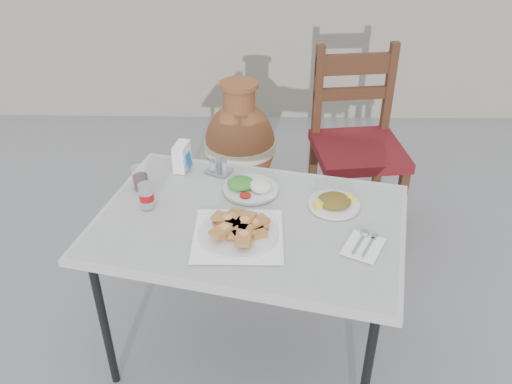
{
  "coord_description": "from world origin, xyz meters",
  "views": [
    {
      "loc": [
        0.09,
        -1.67,
        1.9
      ],
      "look_at": [
        0.06,
        0.03,
        0.79
      ],
      "focal_mm": 38.0,
      "sensor_mm": 36.0,
      "label": 1
    }
  ],
  "objects_px": {
    "condiment_caddy": "(219,167)",
    "terracotta_urn": "(240,146)",
    "salad_rice_plate": "(250,186)",
    "chair": "(357,144)",
    "cola_glass": "(140,179)",
    "pide_plate": "(238,229)",
    "cafe_table": "(250,229)",
    "soda_can": "(146,196)",
    "salad_chopped_plate": "(334,202)",
    "napkin_holder": "(182,157)"
  },
  "relations": [
    {
      "from": "condiment_caddy",
      "to": "cafe_table",
      "type": "bearing_deg",
      "value": -67.59
    },
    {
      "from": "cafe_table",
      "to": "salad_chopped_plate",
      "type": "relative_size",
      "value": 6.41
    },
    {
      "from": "cola_glass",
      "to": "pide_plate",
      "type": "bearing_deg",
      "value": -37.67
    },
    {
      "from": "pide_plate",
      "to": "condiment_caddy",
      "type": "xyz_separation_m",
      "value": [
        -0.1,
        0.45,
        -0.01
      ]
    },
    {
      "from": "condiment_caddy",
      "to": "cola_glass",
      "type": "bearing_deg",
      "value": -157.48
    },
    {
      "from": "pide_plate",
      "to": "salad_chopped_plate",
      "type": "xyz_separation_m",
      "value": [
        0.37,
        0.2,
        -0.01
      ]
    },
    {
      "from": "salad_chopped_plate",
      "to": "chair",
      "type": "height_order",
      "value": "chair"
    },
    {
      "from": "napkin_holder",
      "to": "chair",
      "type": "height_order",
      "value": "chair"
    },
    {
      "from": "pide_plate",
      "to": "cola_glass",
      "type": "bearing_deg",
      "value": 142.33
    },
    {
      "from": "condiment_caddy",
      "to": "napkin_holder",
      "type": "bearing_deg",
      "value": 170.58
    },
    {
      "from": "cola_glass",
      "to": "chair",
      "type": "xyz_separation_m",
      "value": [
        1.0,
        0.72,
        -0.21
      ]
    },
    {
      "from": "condiment_caddy",
      "to": "terracotta_urn",
      "type": "bearing_deg",
      "value": 86.82
    },
    {
      "from": "cola_glass",
      "to": "napkin_holder",
      "type": "bearing_deg",
      "value": 45.8
    },
    {
      "from": "soda_can",
      "to": "salad_chopped_plate",
      "type": "bearing_deg",
      "value": 1.3
    },
    {
      "from": "cafe_table",
      "to": "terracotta_urn",
      "type": "xyz_separation_m",
      "value": [
        -0.09,
        1.24,
        -0.3
      ]
    },
    {
      "from": "cafe_table",
      "to": "cola_glass",
      "type": "bearing_deg",
      "value": 154.87
    },
    {
      "from": "salad_chopped_plate",
      "to": "napkin_holder",
      "type": "relative_size",
      "value": 1.68
    },
    {
      "from": "soda_can",
      "to": "napkin_holder",
      "type": "relative_size",
      "value": 0.85
    },
    {
      "from": "condiment_caddy",
      "to": "terracotta_urn",
      "type": "height_order",
      "value": "condiment_caddy"
    },
    {
      "from": "salad_rice_plate",
      "to": "chair",
      "type": "relative_size",
      "value": 0.22
    },
    {
      "from": "cafe_table",
      "to": "pide_plate",
      "type": "bearing_deg",
      "value": -110.0
    },
    {
      "from": "napkin_holder",
      "to": "pide_plate",
      "type": "bearing_deg",
      "value": -48.96
    },
    {
      "from": "salad_rice_plate",
      "to": "terracotta_urn",
      "type": "bearing_deg",
      "value": 94.79
    },
    {
      "from": "pide_plate",
      "to": "condiment_caddy",
      "type": "distance_m",
      "value": 0.46
    },
    {
      "from": "cafe_table",
      "to": "condiment_caddy",
      "type": "distance_m",
      "value": 0.37
    },
    {
      "from": "salad_rice_plate",
      "to": "napkin_holder",
      "type": "xyz_separation_m",
      "value": [
        -0.3,
        0.17,
        0.04
      ]
    },
    {
      "from": "pide_plate",
      "to": "napkin_holder",
      "type": "xyz_separation_m",
      "value": [
        -0.26,
        0.47,
        0.03
      ]
    },
    {
      "from": "soda_can",
      "to": "condiment_caddy",
      "type": "relative_size",
      "value": 0.84
    },
    {
      "from": "cola_glass",
      "to": "terracotta_urn",
      "type": "bearing_deg",
      "value": 70.71
    },
    {
      "from": "salad_chopped_plate",
      "to": "cola_glass",
      "type": "height_order",
      "value": "cola_glass"
    },
    {
      "from": "condiment_caddy",
      "to": "chair",
      "type": "height_order",
      "value": "chair"
    },
    {
      "from": "chair",
      "to": "cola_glass",
      "type": "bearing_deg",
      "value": -151.61
    },
    {
      "from": "pide_plate",
      "to": "chair",
      "type": "relative_size",
      "value": 0.31
    },
    {
      "from": "salad_chopped_plate",
      "to": "cola_glass",
      "type": "distance_m",
      "value": 0.79
    },
    {
      "from": "soda_can",
      "to": "pide_plate",
      "type": "bearing_deg",
      "value": -26.6
    },
    {
      "from": "salad_chopped_plate",
      "to": "condiment_caddy",
      "type": "distance_m",
      "value": 0.53
    },
    {
      "from": "cafe_table",
      "to": "chair",
      "type": "xyz_separation_m",
      "value": [
        0.55,
        0.93,
        -0.12
      ]
    },
    {
      "from": "salad_chopped_plate",
      "to": "chair",
      "type": "distance_m",
      "value": 0.89
    },
    {
      "from": "pide_plate",
      "to": "salad_chopped_plate",
      "type": "distance_m",
      "value": 0.42
    },
    {
      "from": "salad_chopped_plate",
      "to": "soda_can",
      "type": "distance_m",
      "value": 0.73
    },
    {
      "from": "cola_glass",
      "to": "terracotta_urn",
      "type": "xyz_separation_m",
      "value": [
        0.36,
        1.03,
        -0.39
      ]
    },
    {
      "from": "salad_rice_plate",
      "to": "cola_glass",
      "type": "distance_m",
      "value": 0.45
    },
    {
      "from": "pide_plate",
      "to": "terracotta_urn",
      "type": "height_order",
      "value": "pide_plate"
    },
    {
      "from": "pide_plate",
      "to": "salad_rice_plate",
      "type": "bearing_deg",
      "value": 83.16
    },
    {
      "from": "salad_rice_plate",
      "to": "cafe_table",
      "type": "bearing_deg",
      "value": -89.23
    },
    {
      "from": "pide_plate",
      "to": "terracotta_urn",
      "type": "xyz_separation_m",
      "value": [
        -0.05,
        1.35,
        -0.38
      ]
    },
    {
      "from": "salad_rice_plate",
      "to": "chair",
      "type": "xyz_separation_m",
      "value": [
        0.55,
        0.73,
        -0.19
      ]
    },
    {
      "from": "cafe_table",
      "to": "condiment_caddy",
      "type": "xyz_separation_m",
      "value": [
        -0.14,
        0.34,
        0.07
      ]
    },
    {
      "from": "napkin_holder",
      "to": "cafe_table",
      "type": "bearing_deg",
      "value": -38.56
    },
    {
      "from": "soda_can",
      "to": "cafe_table",
      "type": "bearing_deg",
      "value": -10.5
    }
  ]
}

